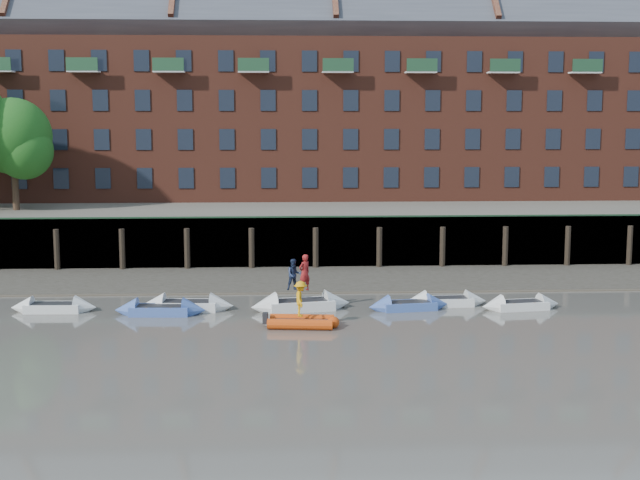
{
  "coord_description": "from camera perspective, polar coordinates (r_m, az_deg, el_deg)",
  "views": [
    {
      "loc": [
        -4.38,
        -33.22,
        9.59
      ],
      "look_at": [
        -2.2,
        12.0,
        3.2
      ],
      "focal_mm": 50.0,
      "sensor_mm": 36.0,
      "label": 1
    }
  ],
  "objects": [
    {
      "name": "person_rib_crew",
      "position": [
        40.36,
        -1.25,
        -3.78
      ],
      "size": [
        0.61,
        1.05,
        1.62
      ],
      "primitive_type": "imported",
      "rotation": [
        0.0,
        0.0,
        1.56
      ],
      "color": "orange",
      "rests_on": "rib_tender"
    },
    {
      "name": "person_rower_b",
      "position": [
        43.97,
        -1.67,
        -2.23
      ],
      "size": [
        0.87,
        0.74,
        1.57
      ],
      "primitive_type": "imported",
      "rotation": [
        0.0,
        0.0,
        0.21
      ],
      "color": "#19233F",
      "rests_on": "rowboat_3"
    },
    {
      "name": "rowboat_5",
      "position": [
        45.63,
        8.06,
        -3.9
      ],
      "size": [
        4.19,
        1.33,
        1.21
      ],
      "rotation": [
        0.0,
        0.0,
        0.03
      ],
      "color": "silver",
      "rests_on": "ground"
    },
    {
      "name": "rowboat_0",
      "position": [
        45.68,
        -16.68,
        -4.15
      ],
      "size": [
        4.2,
        1.32,
        1.21
      ],
      "rotation": [
        0.0,
        0.0,
        -0.03
      ],
      "color": "silver",
      "rests_on": "ground"
    },
    {
      "name": "rib_tender",
      "position": [
        40.66,
        -1.03,
        -5.26
      ],
      "size": [
        3.29,
        1.85,
        0.56
      ],
      "rotation": [
        0.0,
        0.0,
        -0.12
      ],
      "color": "#C7400C",
      "rests_on": "ground"
    },
    {
      "name": "ground",
      "position": [
        34.85,
        4.61,
        -7.97
      ],
      "size": [
        220.0,
        220.0,
        0.0
      ],
      "primitive_type": "plane",
      "color": "#5A564E",
      "rests_on": "ground"
    },
    {
      "name": "bank_terrace",
      "position": [
        69.81,
        0.85,
        1.46
      ],
      "size": [
        110.0,
        28.0,
        3.2
      ],
      "primitive_type": "cube",
      "color": "#5E594D",
      "rests_on": "ground"
    },
    {
      "name": "apartment_terrace",
      "position": [
        70.42,
        0.82,
        10.67
      ],
      "size": [
        80.6,
        15.56,
        20.98
      ],
      "color": "brown",
      "rests_on": "bank_terrace"
    },
    {
      "name": "rowboat_6",
      "position": [
        45.44,
        12.72,
        -4.08
      ],
      "size": [
        4.17,
        1.76,
        1.17
      ],
      "rotation": [
        0.0,
        0.0,
        0.15
      ],
      "color": "silver",
      "rests_on": "ground"
    },
    {
      "name": "rowboat_2",
      "position": [
        44.59,
        -8.48,
        -4.17
      ],
      "size": [
        4.65,
        1.64,
        1.33
      ],
      "rotation": [
        0.0,
        0.0,
        -0.07
      ],
      "color": "silver",
      "rests_on": "ground"
    },
    {
      "name": "rowboat_1",
      "position": [
        43.82,
        -10.2,
        -4.43
      ],
      "size": [
        4.46,
        1.5,
        1.28
      ],
      "rotation": [
        0.0,
        0.0,
        -0.05
      ],
      "color": "#3E5BA5",
      "rests_on": "ground"
    },
    {
      "name": "rowboat_4",
      "position": [
        44.43,
        5.7,
        -4.19
      ],
      "size": [
        4.22,
        1.8,
        1.19
      ],
      "rotation": [
        0.0,
        0.0,
        0.15
      ],
      "color": "#3E5BA5",
      "rests_on": "ground"
    },
    {
      "name": "river_wall",
      "position": [
        56.34,
        1.73,
        -0.13
      ],
      "size": [
        110.0,
        1.23,
        3.3
      ],
      "color": "#2D2A26",
      "rests_on": "ground"
    },
    {
      "name": "foreshore",
      "position": [
        52.29,
        2.09,
        -2.54
      ],
      "size": [
        110.0,
        8.0,
        0.5
      ],
      "primitive_type": "cube",
      "color": "#3D382F",
      "rests_on": "ground"
    },
    {
      "name": "rowboat_3",
      "position": [
        44.15,
        -1.24,
        -4.17
      ],
      "size": [
        5.18,
        2.4,
        1.45
      ],
      "rotation": [
        0.0,
        0.0,
        0.2
      ],
      "color": "silver",
      "rests_on": "ground"
    },
    {
      "name": "mud_band",
      "position": [
        48.97,
        2.43,
        -3.27
      ],
      "size": [
        110.0,
        1.6,
        0.1
      ],
      "primitive_type": "cube",
      "color": "#4C4336",
      "rests_on": "ground"
    },
    {
      "name": "person_rower_a",
      "position": [
        43.84,
        -0.99,
        -2.09
      ],
      "size": [
        0.79,
        0.76,
        1.81
      ],
      "primitive_type": "imported",
      "rotation": [
        0.0,
        0.0,
        3.84
      ],
      "color": "maroon",
      "rests_on": "rowboat_3"
    }
  ]
}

